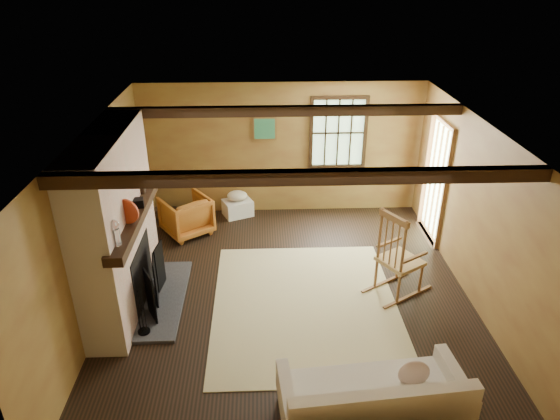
{
  "coord_description": "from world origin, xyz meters",
  "views": [
    {
      "loc": [
        -0.37,
        -5.7,
        4.24
      ],
      "look_at": [
        -0.12,
        0.4,
        1.17
      ],
      "focal_mm": 32.0,
      "sensor_mm": 36.0,
      "label": 1
    }
  ],
  "objects_px": {
    "rocking_chair": "(398,259)",
    "sofa": "(374,405)",
    "fireplace": "(118,231)",
    "laundry_basket": "(238,208)",
    "armchair": "(186,215)"
  },
  "relations": [
    {
      "from": "rocking_chair",
      "to": "sofa",
      "type": "relative_size",
      "value": 0.68
    },
    {
      "from": "fireplace",
      "to": "sofa",
      "type": "bearing_deg",
      "value": -36.57
    },
    {
      "from": "laundry_basket",
      "to": "armchair",
      "type": "bearing_deg",
      "value": -143.04
    },
    {
      "from": "fireplace",
      "to": "sofa",
      "type": "xyz_separation_m",
      "value": [
        2.93,
        -2.18,
        -0.84
      ]
    },
    {
      "from": "armchair",
      "to": "rocking_chair",
      "type": "bearing_deg",
      "value": 114.88
    },
    {
      "from": "rocking_chair",
      "to": "sofa",
      "type": "xyz_separation_m",
      "value": [
        -0.79,
        -2.25,
        -0.28
      ]
    },
    {
      "from": "sofa",
      "to": "laundry_basket",
      "type": "distance_m",
      "value": 4.97
    },
    {
      "from": "fireplace",
      "to": "sofa",
      "type": "distance_m",
      "value": 3.75
    },
    {
      "from": "sofa",
      "to": "armchair",
      "type": "distance_m",
      "value": 4.73
    },
    {
      "from": "rocking_chair",
      "to": "fireplace",
      "type": "bearing_deg",
      "value": 59.81
    },
    {
      "from": "fireplace",
      "to": "sofa",
      "type": "relative_size",
      "value": 1.26
    },
    {
      "from": "fireplace",
      "to": "armchair",
      "type": "relative_size",
      "value": 3.23
    },
    {
      "from": "fireplace",
      "to": "rocking_chair",
      "type": "height_order",
      "value": "fireplace"
    },
    {
      "from": "rocking_chair",
      "to": "sofa",
      "type": "distance_m",
      "value": 2.4
    },
    {
      "from": "fireplace",
      "to": "armchair",
      "type": "height_order",
      "value": "fireplace"
    }
  ]
}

